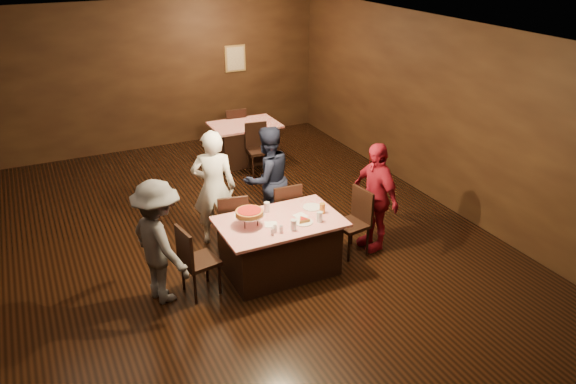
# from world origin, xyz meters

# --- Properties ---
(room) EXTENTS (10.00, 10.04, 3.02)m
(room) POSITION_xyz_m (0.00, 0.01, 2.14)
(room) COLOR black
(room) RESTS_ON ground
(main_table) EXTENTS (1.60, 1.00, 0.77)m
(main_table) POSITION_xyz_m (0.67, -0.55, 0.39)
(main_table) COLOR #B30B14
(main_table) RESTS_ON ground
(back_table) EXTENTS (1.30, 0.90, 0.77)m
(back_table) POSITION_xyz_m (1.75, 3.37, 0.39)
(back_table) COLOR #A90B0B
(back_table) RESTS_ON ground
(chair_far_left) EXTENTS (0.48, 0.48, 0.95)m
(chair_far_left) POSITION_xyz_m (0.27, 0.20, 0.47)
(chair_far_left) COLOR black
(chair_far_left) RESTS_ON ground
(chair_far_right) EXTENTS (0.44, 0.44, 0.95)m
(chair_far_right) POSITION_xyz_m (1.07, 0.20, 0.47)
(chair_far_right) COLOR black
(chair_far_right) RESTS_ON ground
(chair_end_left) EXTENTS (0.48, 0.48, 0.95)m
(chair_end_left) POSITION_xyz_m (-0.43, -0.55, 0.47)
(chair_end_left) COLOR black
(chair_end_left) RESTS_ON ground
(chair_end_right) EXTENTS (0.48, 0.48, 0.95)m
(chair_end_right) POSITION_xyz_m (1.77, -0.55, 0.47)
(chair_end_right) COLOR black
(chair_end_right) RESTS_ON ground
(chair_back_near) EXTENTS (0.47, 0.47, 0.95)m
(chair_back_near) POSITION_xyz_m (1.75, 2.67, 0.47)
(chair_back_near) COLOR black
(chair_back_near) RESTS_ON ground
(chair_back_far) EXTENTS (0.45, 0.45, 0.95)m
(chair_back_far) POSITION_xyz_m (1.75, 3.97, 0.47)
(chair_back_far) COLOR black
(chair_back_far) RESTS_ON ground
(diner_white_jacket) EXTENTS (0.74, 0.62, 1.72)m
(diner_white_jacket) POSITION_xyz_m (0.17, 0.59, 0.86)
(diner_white_jacket) COLOR white
(diner_white_jacket) RESTS_ON ground
(diner_navy_hoodie) EXTENTS (0.89, 0.75, 1.64)m
(diner_navy_hoodie) POSITION_xyz_m (1.02, 0.64, 0.82)
(diner_navy_hoodie) COLOR black
(diner_navy_hoodie) RESTS_ON ground
(diner_grey_knit) EXTENTS (0.87, 1.15, 1.59)m
(diner_grey_knit) POSITION_xyz_m (-0.88, -0.46, 0.79)
(diner_grey_knit) COLOR #525257
(diner_grey_knit) RESTS_ON ground
(diner_red_shirt) EXTENTS (0.45, 0.96, 1.59)m
(diner_red_shirt) POSITION_xyz_m (2.16, -0.52, 0.80)
(diner_red_shirt) COLOR maroon
(diner_red_shirt) RESTS_ON ground
(pizza_stand) EXTENTS (0.38, 0.38, 0.22)m
(pizza_stand) POSITION_xyz_m (0.27, -0.50, 0.95)
(pizza_stand) COLOR black
(pizza_stand) RESTS_ON main_table
(plate_with_slice) EXTENTS (0.25, 0.25, 0.06)m
(plate_with_slice) POSITION_xyz_m (0.92, -0.73, 0.80)
(plate_with_slice) COLOR white
(plate_with_slice) RESTS_ON main_table
(plate_empty) EXTENTS (0.25, 0.25, 0.01)m
(plate_empty) POSITION_xyz_m (1.22, -0.40, 0.78)
(plate_empty) COLOR white
(plate_empty) RESTS_ON main_table
(glass_front_left) EXTENTS (0.08, 0.08, 0.14)m
(glass_front_left) POSITION_xyz_m (0.72, -0.85, 0.84)
(glass_front_left) COLOR silver
(glass_front_left) RESTS_ON main_table
(glass_front_right) EXTENTS (0.08, 0.08, 0.14)m
(glass_front_right) POSITION_xyz_m (1.12, -0.80, 0.84)
(glass_front_right) COLOR silver
(glass_front_right) RESTS_ON main_table
(glass_amber) EXTENTS (0.08, 0.08, 0.14)m
(glass_amber) POSITION_xyz_m (1.27, -0.60, 0.84)
(glass_amber) COLOR #BF7F26
(glass_amber) RESTS_ON main_table
(glass_back) EXTENTS (0.08, 0.08, 0.14)m
(glass_back) POSITION_xyz_m (0.62, -0.25, 0.84)
(glass_back) COLOR silver
(glass_back) RESTS_ON main_table
(condiments) EXTENTS (0.17, 0.10, 0.09)m
(condiments) POSITION_xyz_m (0.49, -0.84, 0.82)
(condiments) COLOR silver
(condiments) RESTS_ON main_table
(napkin_center) EXTENTS (0.19, 0.19, 0.01)m
(napkin_center) POSITION_xyz_m (0.97, -0.55, 0.77)
(napkin_center) COLOR white
(napkin_center) RESTS_ON main_table
(napkin_left) EXTENTS (0.21, 0.21, 0.01)m
(napkin_left) POSITION_xyz_m (0.52, -0.60, 0.77)
(napkin_left) COLOR white
(napkin_left) RESTS_ON main_table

